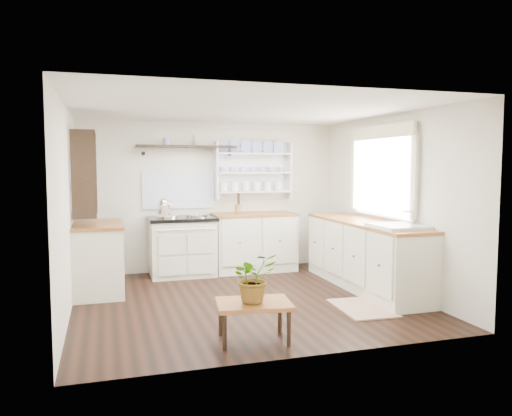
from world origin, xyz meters
The scene contains 19 objects.
floor centered at (0.00, 0.00, 0.00)m, with size 4.00×3.80×0.01m, color black.
wall_back centered at (0.00, 1.90, 1.15)m, with size 4.00×0.02×2.30m, color beige.
wall_right centered at (2.00, 0.00, 1.15)m, with size 0.02×3.80×2.30m, color beige.
wall_left centered at (-2.00, 0.00, 1.15)m, with size 0.02×3.80×2.30m, color beige.
ceiling centered at (0.00, 0.00, 2.30)m, with size 4.00×3.80×0.01m, color white.
window centered at (1.95, 0.15, 1.56)m, with size 0.08×1.55×1.22m.
aga_cooker centered at (-0.52, 1.57, 0.45)m, with size 0.98×0.68×0.91m.
back_cabinets centered at (0.60, 1.60, 0.46)m, with size 1.27×0.63×0.90m.
right_cabinets centered at (1.70, 0.10, 0.46)m, with size 0.62×2.43×0.90m.
belfast_sink centered at (1.70, -0.65, 0.80)m, with size 0.55×0.60×0.45m.
left_cabinets centered at (-1.70, 0.90, 0.46)m, with size 0.62×1.13×0.90m.
plate_rack centered at (0.65, 1.86, 1.56)m, with size 1.20×0.22×0.90m.
high_shelf centered at (-0.40, 1.78, 1.91)m, with size 1.50×0.29×0.16m.
left_shelving centered at (-1.84, 0.90, 1.55)m, with size 0.28×0.80×1.05m, color black.
kettle centered at (-0.80, 1.45, 1.04)m, with size 0.19×0.19×0.23m, color silver, non-canonical shape.
utensil_crock centered at (0.37, 1.68, 0.97)m, with size 0.11×0.11×0.12m, color olive.
center_table centered at (-0.30, -1.40, 0.33)m, with size 0.74×0.58×0.37m.
potted_plant centered at (-0.30, -1.40, 0.60)m, with size 0.42×0.36×0.46m, color #3F7233.
floor_rug centered at (1.19, -0.76, 0.01)m, with size 0.55×0.85×0.02m, color brown.
Camera 1 is at (-1.61, -5.75, 1.64)m, focal length 35.00 mm.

